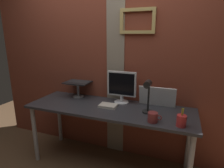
% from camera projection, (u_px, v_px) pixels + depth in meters
% --- Properties ---
extents(ground_plane, '(6.00, 6.00, 0.00)m').
position_uv_depth(ground_plane, '(101.00, 163.00, 2.34)').
color(ground_plane, brown).
extents(brick_wall_back, '(3.54, 0.16, 2.60)m').
position_uv_depth(brick_wall_back, '(113.00, 57.00, 2.38)').
color(brick_wall_back, brown).
rests_on(brick_wall_back, ground_plane).
extents(desk, '(1.92, 0.63, 0.76)m').
position_uv_depth(desk, '(109.00, 113.00, 2.17)').
color(desk, '#333338').
rests_on(desk, ground_plane).
extents(monitor, '(0.35, 0.18, 0.39)m').
position_uv_depth(monitor, '(122.00, 86.00, 2.24)').
color(monitor, white).
rests_on(monitor, desk).
extents(laptop_stand, '(0.28, 0.22, 0.20)m').
position_uv_depth(laptop_stand, '(78.00, 87.00, 2.47)').
color(laptop_stand, gray).
rests_on(laptop_stand, desk).
extents(laptop, '(0.33, 0.29, 0.23)m').
position_uv_depth(laptop, '(80.00, 77.00, 2.50)').
color(laptop, black).
rests_on(laptop, laptop_stand).
extents(whiteboard_panel, '(0.42, 0.07, 0.24)m').
position_uv_depth(whiteboard_panel, '(157.00, 97.00, 2.15)').
color(whiteboard_panel, white).
rests_on(whiteboard_panel, desk).
extents(desk_lamp, '(0.12, 0.20, 0.37)m').
position_uv_depth(desk_lamp, '(148.00, 93.00, 1.89)').
color(desk_lamp, black).
rests_on(desk_lamp, desk).
extents(pen_cup, '(0.09, 0.09, 0.18)m').
position_uv_depth(pen_cup, '(181.00, 121.00, 1.68)').
color(pen_cup, red).
rests_on(pen_cup, desk).
extents(coffee_mug, '(0.13, 0.09, 0.10)m').
position_uv_depth(coffee_mug, '(153.00, 117.00, 1.77)').
color(coffee_mug, maroon).
rests_on(coffee_mug, desk).
extents(paper_clutter_stack, '(0.20, 0.14, 0.03)m').
position_uv_depth(paper_clutter_stack, '(108.00, 106.00, 2.15)').
color(paper_clutter_stack, silver).
rests_on(paper_clutter_stack, desk).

